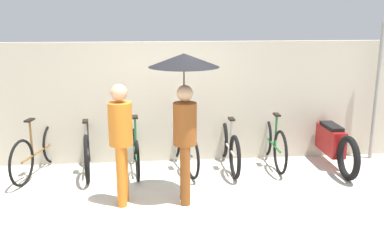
# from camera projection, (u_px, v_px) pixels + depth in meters

# --- Properties ---
(ground_plane) EXTENTS (30.00, 30.00, 0.00)m
(ground_plane) POSITION_uv_depth(u_px,v_px,m) (162.00, 208.00, 5.80)
(ground_plane) COLOR beige
(back_wall) EXTENTS (12.95, 0.12, 2.11)m
(back_wall) POSITION_uv_depth(u_px,v_px,m) (158.00, 103.00, 7.46)
(back_wall) COLOR #B2A893
(back_wall) RESTS_ON ground
(parked_bicycle_0) EXTENTS (0.55, 1.76, 1.11)m
(parked_bicycle_0) POSITION_uv_depth(u_px,v_px,m) (38.00, 150.00, 7.01)
(parked_bicycle_0) COLOR black
(parked_bicycle_0) RESTS_ON ground
(parked_bicycle_1) EXTENTS (0.44, 1.77, 1.08)m
(parked_bicycle_1) POSITION_uv_depth(u_px,v_px,m) (87.00, 148.00, 7.10)
(parked_bicycle_1) COLOR black
(parked_bicycle_1) RESTS_ON ground
(parked_bicycle_2) EXTENTS (0.44, 1.69, 1.05)m
(parked_bicycle_2) POSITION_uv_depth(u_px,v_px,m) (135.00, 149.00, 7.19)
(parked_bicycle_2) COLOR black
(parked_bicycle_2) RESTS_ON ground
(parked_bicycle_3) EXTENTS (0.54, 1.78, 1.08)m
(parked_bicycle_3) POSITION_uv_depth(u_px,v_px,m) (182.00, 145.00, 7.29)
(parked_bicycle_3) COLOR black
(parked_bicycle_3) RESTS_ON ground
(parked_bicycle_4) EXTENTS (0.44, 1.76, 1.07)m
(parked_bicycle_4) POSITION_uv_depth(u_px,v_px,m) (229.00, 146.00, 7.30)
(parked_bicycle_4) COLOR black
(parked_bicycle_4) RESTS_ON ground
(parked_bicycle_5) EXTENTS (0.44, 1.69, 1.11)m
(parked_bicycle_5) POSITION_uv_depth(u_px,v_px,m) (273.00, 142.00, 7.45)
(parked_bicycle_5) COLOR black
(parked_bicycle_5) RESTS_ON ground
(pedestrian_leading) EXTENTS (0.32, 0.32, 1.68)m
(pedestrian_leading) POSITION_uv_depth(u_px,v_px,m) (121.00, 136.00, 5.72)
(pedestrian_leading) COLOR #C66B1E
(pedestrian_leading) RESTS_ON ground
(pedestrian_center) EXTENTS (0.96, 0.96, 2.06)m
(pedestrian_center) POSITION_uv_depth(u_px,v_px,m) (184.00, 89.00, 5.70)
(pedestrian_center) COLOR brown
(pedestrian_center) RESTS_ON ground
(motorcycle) EXTENTS (0.58, 2.16, 0.92)m
(motorcycle) POSITION_uv_depth(u_px,v_px,m) (330.00, 142.00, 7.42)
(motorcycle) COLOR black
(motorcycle) RESTS_ON ground
(awning_pole) EXTENTS (0.07, 0.07, 2.43)m
(awning_pole) POSITION_uv_depth(u_px,v_px,m) (377.00, 92.00, 7.52)
(awning_pole) COLOR gray
(awning_pole) RESTS_ON ground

